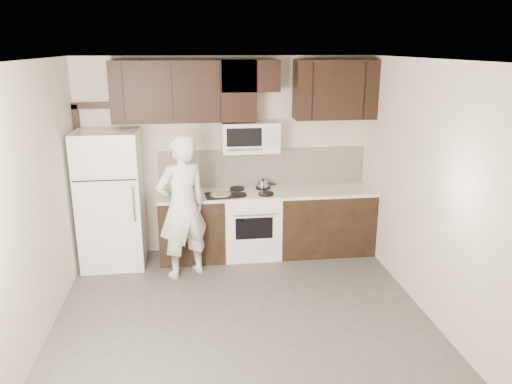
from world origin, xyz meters
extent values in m
plane|color=#4A4846|center=(0.00, 0.00, 0.00)|extent=(4.50, 4.50, 0.00)
plane|color=beige|center=(0.00, 2.25, 1.35)|extent=(4.00, 0.00, 4.00)
plane|color=white|center=(0.00, 0.00, 2.70)|extent=(4.50, 4.50, 0.00)
cube|color=black|center=(-0.52, 1.94, 0.43)|extent=(0.87, 0.62, 0.87)
cube|color=black|center=(1.34, 1.94, 0.43)|extent=(1.32, 0.62, 0.87)
cube|color=white|center=(-0.52, 1.94, 0.89)|extent=(0.87, 0.64, 0.04)
cube|color=white|center=(1.34, 1.94, 0.89)|extent=(1.32, 0.64, 0.04)
cube|color=white|center=(0.30, 1.94, 0.45)|extent=(0.76, 0.62, 0.89)
cube|color=white|center=(0.30, 1.94, 0.90)|extent=(0.76, 0.62, 0.02)
cube|color=black|center=(0.30, 1.63, 0.50)|extent=(0.50, 0.01, 0.30)
cylinder|color=silver|center=(0.30, 1.60, 0.70)|extent=(0.55, 0.02, 0.02)
cylinder|color=black|center=(0.12, 1.79, 0.93)|extent=(0.20, 0.20, 0.03)
cylinder|color=black|center=(0.48, 1.79, 0.93)|extent=(0.20, 0.20, 0.03)
cylinder|color=black|center=(0.12, 2.09, 0.93)|extent=(0.20, 0.20, 0.03)
cylinder|color=black|center=(0.48, 2.09, 0.93)|extent=(0.20, 0.20, 0.03)
cube|color=white|center=(0.50, 2.24, 1.18)|extent=(2.90, 0.02, 0.54)
cube|color=black|center=(-0.55, 2.08, 2.26)|extent=(1.85, 0.35, 0.78)
cube|color=black|center=(1.45, 2.08, 2.26)|extent=(1.10, 0.35, 0.78)
cube|color=black|center=(0.30, 2.08, 2.45)|extent=(0.76, 0.35, 0.40)
cube|color=white|center=(0.30, 2.06, 1.65)|extent=(0.76, 0.38, 0.40)
cube|color=black|center=(0.20, 1.86, 1.68)|extent=(0.46, 0.01, 0.24)
cube|color=silver|center=(0.56, 1.86, 1.68)|extent=(0.18, 0.01, 0.24)
cylinder|color=silver|center=(0.20, 1.84, 1.52)|extent=(0.46, 0.02, 0.02)
cube|color=white|center=(-1.55, 1.89, 0.90)|extent=(0.80, 0.72, 1.80)
cube|color=black|center=(-1.55, 1.53, 1.25)|extent=(0.77, 0.01, 0.02)
cylinder|color=silver|center=(-1.22, 1.50, 0.95)|extent=(0.03, 0.03, 0.45)
cube|color=black|center=(-1.96, 2.21, 1.05)|extent=(0.08, 0.08, 2.10)
cube|color=black|center=(-1.75, 2.21, 2.08)|extent=(0.50, 0.08, 0.08)
cylinder|color=silver|center=(0.48, 2.09, 0.97)|extent=(0.16, 0.16, 0.12)
sphere|color=black|center=(0.48, 2.09, 1.04)|extent=(0.03, 0.03, 0.03)
cylinder|color=black|center=(0.59, 2.04, 0.99)|extent=(0.14, 0.08, 0.02)
cube|color=black|center=(-0.13, 1.81, 0.92)|extent=(0.42, 0.33, 0.02)
cylinder|color=beige|center=(-0.13, 1.81, 0.94)|extent=(0.29, 0.29, 0.02)
imported|color=white|center=(-0.62, 1.41, 0.91)|extent=(0.79, 0.69, 1.82)
camera|label=1|loc=(-0.47, -4.51, 2.83)|focal=35.00mm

